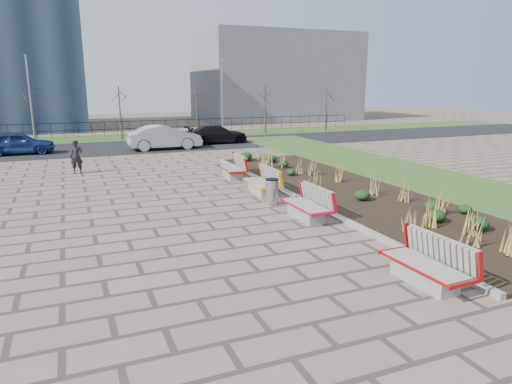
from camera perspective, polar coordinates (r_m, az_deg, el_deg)
name	(u,v)px	position (r m, az deg, el deg)	size (l,w,h in m)	color
ground	(246,259)	(11.30, -1.26, -8.38)	(120.00, 120.00, 0.00)	#7D6656
planting_bed	(348,192)	(18.35, 11.42, 0.05)	(4.50, 18.00, 0.10)	black
planting_curb	(295,196)	(17.18, 4.94, -0.55)	(0.16, 18.00, 0.15)	gray
grass_verge_near	(441,183)	(21.32, 22.12, 1.08)	(5.00, 38.00, 0.04)	#33511E
grass_verge_far	(120,138)	(38.22, -16.67, 6.53)	(80.00, 5.00, 0.04)	#33511E
road	(129,147)	(32.30, -15.54, 5.43)	(80.00, 7.00, 0.02)	black
bench_a	(425,262)	(10.42, 20.35, -8.23)	(0.90, 2.10, 1.00)	#B00B11
bench_b	(306,203)	(14.53, 6.22, -1.43)	(0.90, 2.10, 1.00)	red
bench_c	(261,181)	(17.71, 0.63, 1.33)	(0.90, 2.10, 1.00)	yellow
bench_d	(232,167)	(20.86, -3.07, 3.15)	(0.90, 2.10, 1.00)	#AA130B
litter_bin	(272,192)	(16.13, 2.00, -0.01)	(0.46, 0.46, 0.92)	#B2B2B7
pedestrian	(77,157)	(23.41, -21.52, 4.10)	(0.58, 0.38, 1.60)	black
car_blue	(19,143)	(31.28, -27.53, 5.44)	(1.61, 4.00, 1.36)	navy
car_silver	(164,137)	(30.60, -11.37, 6.73)	(1.65, 4.74, 1.56)	#96999D
car_black	(217,134)	(33.19, -4.90, 7.21)	(1.82, 4.48, 1.30)	black
tree_b	(33,115)	(36.44, -26.14, 8.62)	(1.40, 1.40, 4.00)	#4C3D2D
tree_c	(120,113)	(36.56, -16.63, 9.43)	(1.40, 1.40, 4.00)	#4C3D2D
tree_d	(197,111)	(37.66, -7.39, 9.97)	(1.40, 1.40, 4.00)	#4C3D2D
tree_e	(265,110)	(39.64, 1.14, 10.23)	(1.40, 1.40, 4.00)	#4C3D2D
tree_f	(326,108)	(42.38, 8.73, 10.29)	(1.40, 1.40, 4.00)	#4C3D2D
lamp_west	(31,101)	(35.89, -26.35, 10.16)	(0.24, 0.60, 6.00)	gray
lamp_east	(222,99)	(37.71, -4.24, 11.56)	(0.24, 0.60, 6.00)	gray
railing_fence	(117,128)	(39.64, -16.96, 7.64)	(44.00, 0.10, 1.20)	black
building_grey	(275,77)	(57.00, 2.37, 14.15)	(18.00, 12.00, 10.00)	slate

